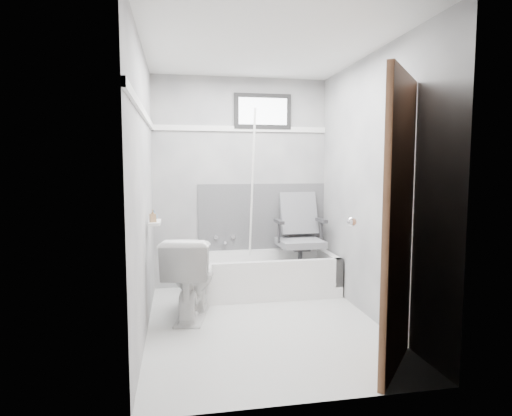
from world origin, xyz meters
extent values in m
plane|color=silver|center=(0.00, 0.00, 0.00)|extent=(2.60, 2.60, 0.00)
plane|color=silver|center=(0.00, 0.00, 2.40)|extent=(2.60, 2.60, 0.00)
cube|color=slate|center=(0.00, 1.30, 1.20)|extent=(2.00, 0.02, 2.40)
cube|color=slate|center=(0.00, -1.30, 1.20)|extent=(2.00, 0.02, 2.40)
cube|color=slate|center=(-1.00, 0.00, 1.20)|extent=(0.02, 2.60, 2.40)
cube|color=slate|center=(1.00, 0.00, 1.20)|extent=(0.02, 2.60, 2.40)
imported|color=white|center=(-0.62, 0.30, 0.38)|extent=(0.58, 0.84, 0.75)
cube|color=#4C4C4F|center=(0.25, 1.29, 0.80)|extent=(1.50, 0.02, 0.78)
cube|color=white|center=(0.00, 1.29, 1.82)|extent=(2.00, 0.02, 0.06)
cube|color=white|center=(-0.99, 0.00, 1.82)|extent=(0.02, 2.60, 0.06)
cylinder|color=white|center=(0.08, 1.06, 1.05)|extent=(0.02, 0.44, 1.91)
cube|color=silver|center=(-0.93, 0.24, 0.90)|extent=(0.10, 0.32, 0.02)
imported|color=#95704A|center=(-0.94, 0.16, 0.97)|extent=(0.06, 0.06, 0.11)
imported|color=slate|center=(-0.94, 0.30, 0.96)|extent=(0.10, 0.10, 0.09)
camera|label=1|loc=(-0.73, -3.60, 1.39)|focal=30.00mm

